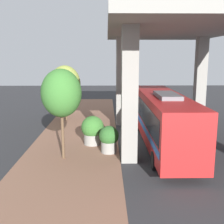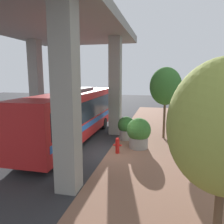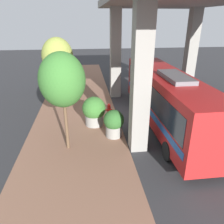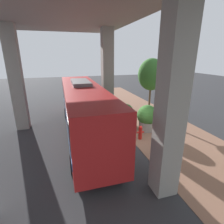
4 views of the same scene
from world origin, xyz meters
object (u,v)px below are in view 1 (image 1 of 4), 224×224
Objects in this scene: planter_middle at (109,139)px; street_tree_near at (65,84)px; bus at (162,117)px; street_tree_far at (61,93)px; planter_front at (93,130)px; fire_hydrant at (109,132)px.

planter_middle is 0.33× the size of street_tree_near.
bus is 2.30× the size of street_tree_far.
planter_front is 0.38× the size of street_tree_near.
street_tree_near is at bearing 121.90° from fire_hydrant.
planter_middle is 4.20m from street_tree_far.
fire_hydrant is 0.58× the size of planter_middle.
street_tree_far reaches higher than planter_front.
street_tree_far is at bearing -124.25° from fire_hydrant.
street_tree_near is (-2.99, 7.96, 2.42)m from planter_front.
street_tree_far is at bearing -120.28° from planter_front.
street_tree_far is (-6.33, -2.24, 1.89)m from bus.
planter_front reaches higher than planter_middle.
street_tree_far is (-2.77, -4.07, 3.43)m from fire_hydrant.
street_tree_far is at bearing -160.54° from bus.
street_tree_far reaches higher than bus.
street_tree_near reaches higher than planter_middle.
street_tree_far is (1.37, -10.74, 0.49)m from street_tree_near.
planter_front is (-4.71, 0.54, -1.02)m from bus.
street_tree_near reaches higher than bus.
planter_middle is at bearing -67.08° from street_tree_near.
street_tree_far is (-2.73, -1.03, 3.02)m from planter_middle.
street_tree_near is at bearing 132.20° from bus.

